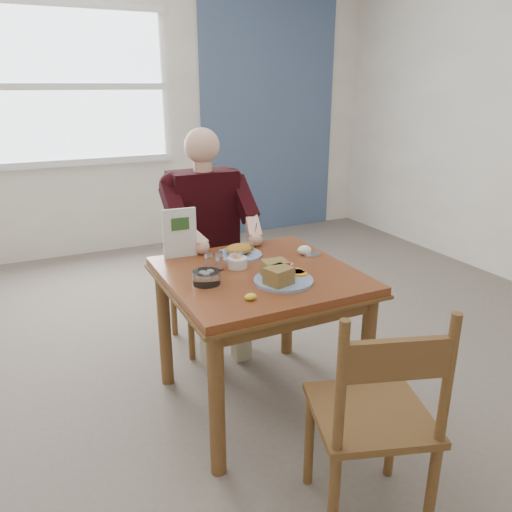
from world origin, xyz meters
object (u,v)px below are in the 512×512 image
near_plate (280,275)px  far_plate (239,251)px  diner (208,225)px  table (259,292)px  chair_near (375,418)px  chair_far (204,271)px

near_plate → far_plate: 0.43m
near_plate → far_plate: near_plate is taller
diner → far_plate: size_ratio=4.51×
table → chair_near: chair_near is taller
chair_near → diner: (-0.03, 1.59, 0.33)m
diner → far_plate: 0.45m
chair_near → diner: 1.63m
far_plate → chair_near: bearing=-88.9°
chair_near → near_plate: chair_near is taller
diner → table: bearing=-90.0°
table → near_plate: bearing=-81.1°
chair_far → near_plate: (0.03, -0.97, 0.31)m
table → chair_far: (0.00, 0.80, -0.16)m
table → diner: size_ratio=0.66×
chair_far → chair_near: size_ratio=1.00×
near_plate → table: bearing=98.9°
chair_far → near_plate: size_ratio=2.97×
near_plate → far_plate: bearing=92.4°
far_plate → chair_far: bearing=91.0°
diner → near_plate: bearing=-88.3°
chair_far → diner: diner is taller
table → chair_far: size_ratio=0.97×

